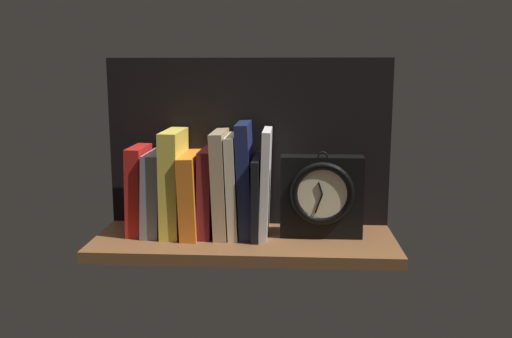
{
  "coord_description": "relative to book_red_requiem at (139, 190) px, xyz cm",
  "views": [
    {
      "loc": [
        9.98,
        -118.91,
        37.67
      ],
      "look_at": [
        2.41,
        3.06,
        15.22
      ],
      "focal_mm": 38.37,
      "sensor_mm": 36.0,
      "label": 1
    }
  ],
  "objects": [
    {
      "name": "ground_plane",
      "position": [
        24.83,
        -3.06,
        -11.32
      ],
      "size": [
        68.03,
        25.37,
        2.5
      ],
      "primitive_type": "cube",
      "color": "brown"
    },
    {
      "name": "book_cream_twain",
      "position": [
        22.07,
        -0.0,
        1.42
      ],
      "size": [
        2.97,
        14.69,
        23.03
      ],
      "primitive_type": "cube",
      "rotation": [
        0.0,
        -0.04,
        0.0
      ],
      "color": "beige",
      "rests_on": "ground_plane"
    },
    {
      "name": "framed_clock",
      "position": [
        42.09,
        -1.42,
        -0.57
      ],
      "size": [
        18.48,
        6.69,
        19.88
      ],
      "color": "black",
      "rests_on": "ground_plane"
    },
    {
      "name": "book_navy_bierce",
      "position": [
        24.86,
        -0.0,
        2.8
      ],
      "size": [
        3.9,
        14.18,
        25.83
      ],
      "primitive_type": "cube",
      "rotation": [
        0.0,
        -0.04,
        0.0
      ],
      "color": "#192147",
      "rests_on": "ground_plane"
    },
    {
      "name": "book_white_catcher",
      "position": [
        29.44,
        -0.0,
        2.08
      ],
      "size": [
        2.52,
        14.2,
        24.33
      ],
      "primitive_type": "cube",
      "rotation": [
        0.0,
        0.03,
        0.0
      ],
      "color": "silver",
      "rests_on": "ground_plane"
    },
    {
      "name": "book_maroon_dawkins",
      "position": [
        16.04,
        -0.0,
        -0.22
      ],
      "size": [
        3.25,
        14.13,
        19.74
      ],
      "primitive_type": "cube",
      "rotation": [
        0.0,
        0.02,
        0.0
      ],
      "color": "maroon",
      "rests_on": "ground_plane"
    },
    {
      "name": "book_black_skeptic",
      "position": [
        27.41,
        -0.0,
        -1.03
      ],
      "size": [
        1.71,
        16.81,
        18.07
      ],
      "primitive_type": "cube",
      "rotation": [
        0.0,
        -0.0,
        0.0
      ],
      "color": "black",
      "rests_on": "ground_plane"
    },
    {
      "name": "book_tan_shortstories",
      "position": [
        19.25,
        -0.0,
        1.83
      ],
      "size": [
        3.74,
        15.12,
        23.87
      ],
      "primitive_type": "cube",
      "rotation": [
        0.0,
        -0.03,
        0.0
      ],
      "color": "tan",
      "rests_on": "ground_plane"
    },
    {
      "name": "book_yellow_seinlanguage",
      "position": [
        8.29,
        -0.0,
        1.88
      ],
      "size": [
        4.26,
        15.51,
        23.93
      ],
      "primitive_type": "cube",
      "rotation": [
        0.0,
        0.01,
        0.0
      ],
      "color": "gold",
      "rests_on": "ground_plane"
    },
    {
      "name": "book_orange_pandolfini",
      "position": [
        12.45,
        -0.0,
        -0.81
      ],
      "size": [
        4.21,
        16.85,
        18.61
      ],
      "primitive_type": "cube",
      "rotation": [
        0.0,
        -0.03,
        0.0
      ],
      "color": "orange",
      "rests_on": "ground_plane"
    },
    {
      "name": "book_gray_chess",
      "position": [
        3.98,
        -0.0,
        -0.64
      ],
      "size": [
        4.79,
        13.92,
        19.0
      ],
      "primitive_type": "cube",
      "rotation": [
        0.0,
        0.04,
        0.0
      ],
      "color": "gray",
      "rests_on": "ground_plane"
    },
    {
      "name": "back_panel",
      "position": [
        24.83,
        9.03,
        10.06
      ],
      "size": [
        68.03,
        1.2,
        40.25
      ],
      "primitive_type": "cube",
      "color": "black",
      "rests_on": "ground_plane"
    },
    {
      "name": "book_red_requiem",
      "position": [
        0.0,
        0.0,
        0.0
      ],
      "size": [
        3.81,
        12.25,
        20.2
      ],
      "primitive_type": "cube",
      "rotation": [
        0.0,
        0.02,
        0.0
      ],
      "color": "red",
      "rests_on": "ground_plane"
    }
  ]
}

